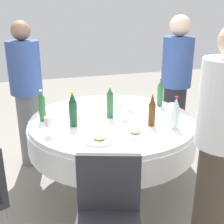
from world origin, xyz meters
The scene contains 21 objects.
ground_plane centered at (0.00, 0.00, 0.00)m, with size 10.00×10.00×0.00m, color gray.
dining_table centered at (0.00, 0.00, 0.60)m, with size 1.55×1.55×0.74m.
bottle_brown_west centered at (-0.27, -0.27, 0.88)m, with size 0.06×0.06×0.29m.
bottle_green_inner centered at (0.02, 0.01, 0.88)m, with size 0.06×0.06×0.30m.
bottle_clear_left centered at (-0.39, -0.43, 0.87)m, with size 0.07×0.07×0.28m.
bottle_green_east centered at (0.13, 0.62, 0.87)m, with size 0.06×0.06×0.29m.
bottle_green_right centered at (0.20, -0.59, 0.87)m, with size 0.06×0.06×0.28m.
bottle_dark_green_north centered at (-0.08, 0.37, 0.88)m, with size 0.07×0.07×0.31m.
wine_glass_east centered at (-0.21, 0.60, 0.85)m, with size 0.06×0.06×0.15m.
wine_glass_right centered at (-0.16, -0.53, 0.84)m, with size 0.07×0.07×0.14m.
wine_glass_north centered at (0.16, -0.24, 0.84)m, with size 0.07×0.07×0.14m.
wine_glass_front centered at (-0.03, -0.10, 0.85)m, with size 0.06×0.06×0.16m.
wine_glass_mid centered at (0.17, 0.29, 0.84)m, with size 0.07×0.07×0.14m.
plate_mid centered at (-0.41, -0.07, 0.75)m, with size 0.21×0.21×0.04m.
plate_outer centered at (-0.43, 0.24, 0.75)m, with size 0.25×0.25×0.04m.
spoon_inner centered at (-0.12, -0.25, 0.74)m, with size 0.18×0.02×0.01m, color silver.
folded_napkin centered at (0.38, -0.34, 0.75)m, with size 0.15×0.15×0.02m, color white.
person_west centered at (-1.05, -0.39, 0.86)m, with size 0.34×0.34×1.64m.
person_inner centered at (0.47, -0.92, 0.87)m, with size 0.34×0.34×1.64m.
person_left centered at (0.75, 0.73, 0.83)m, with size 0.34×0.34×1.59m.
chair_front centered at (-1.00, 0.34, 0.52)m, with size 0.51×0.51×0.87m.
Camera 1 is at (-2.38, 0.75, 1.70)m, focal length 46.07 mm.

